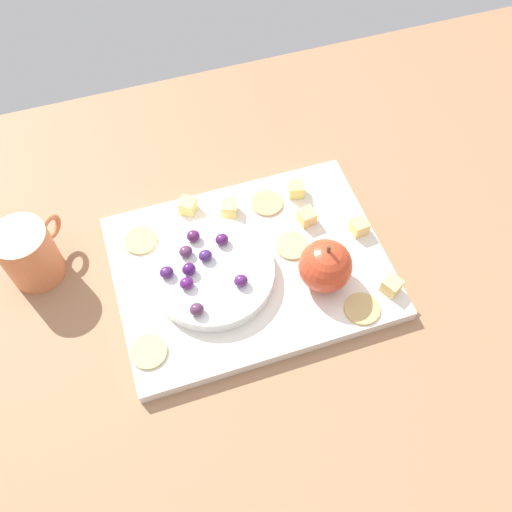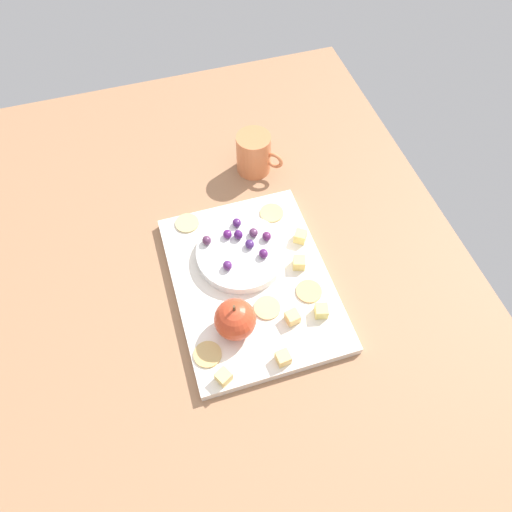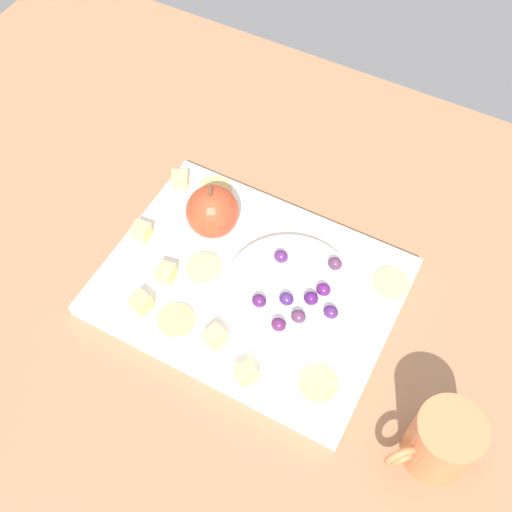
{
  "view_description": "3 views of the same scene",
  "coord_description": "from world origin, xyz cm",
  "views": [
    {
      "loc": [
        -13.26,
        -36.84,
        73.33
      ],
      "look_at": [
        -1.19,
        0.41,
        11.14
      ],
      "focal_mm": 38.93,
      "sensor_mm": 36.0,
      "label": 1
    },
    {
      "loc": [
        42.34,
        -10.63,
        84.06
      ],
      "look_at": [
        -3.84,
        3.55,
        10.85
      ],
      "focal_mm": 33.69,
      "sensor_mm": 36.0,
      "label": 2
    },
    {
      "loc": [
        -21.89,
        38.36,
        76.71
      ],
      "look_at": [
        -0.85,
        -0.94,
        8.9
      ],
      "focal_mm": 43.47,
      "sensor_mm": 36.0,
      "label": 3
    }
  ],
  "objects": [
    {
      "name": "cracker_1",
      "position": [
        4.06,
        11.27,
        7.1
      ],
      "size": [
        4.79,
        4.79,
        0.4
      ],
      "primitive_type": "cylinder",
      "color": "tan",
      "rests_on": "platter"
    },
    {
      "name": "grape_8",
      "position": [
        -4.02,
        -1.86,
        9.86
      ],
      "size": [
        1.87,
        1.68,
        1.69
      ],
      "primitive_type": "ellipsoid",
      "color": "#512161",
      "rests_on": "serving_dish"
    },
    {
      "name": "platter",
      "position": [
        -1.53,
        2.0,
        5.94
      ],
      "size": [
        37.65,
        28.49,
        1.91
      ],
      "primitive_type": "cube",
      "color": "silver",
      "rests_on": "table"
    },
    {
      "name": "cup",
      "position": [
        -30.18,
        11.2,
        9.62
      ],
      "size": [
        8.74,
        9.08,
        9.25
      ],
      "color": "#D47446",
      "rests_on": "table"
    },
    {
      "name": "cracker_4",
      "position": [
        -15.36,
        10.44,
        7.1
      ],
      "size": [
        4.79,
        4.79,
        0.4
      ],
      "primitive_type": "cylinder",
      "color": "tan",
      "rests_on": "platter"
    },
    {
      "name": "grape_1",
      "position": [
        -7.44,
        3.39,
        9.79
      ],
      "size": [
        1.87,
        1.68,
        1.56
      ],
      "primitive_type": "ellipsoid",
      "color": "#422262",
      "rests_on": "serving_dish"
    },
    {
      "name": "grape_3",
      "position": [
        -10.92,
        -0.42,
        9.79
      ],
      "size": [
        1.87,
        1.68,
        1.54
      ],
      "primitive_type": "ellipsoid",
      "color": "#551960",
      "rests_on": "serving_dish"
    },
    {
      "name": "cracker_3",
      "position": [
        10.48,
        -9.44,
        7.1
      ],
      "size": [
        4.79,
        4.79,
        0.4
      ],
      "primitive_type": "cylinder",
      "color": "tan",
      "rests_on": "platter"
    },
    {
      "name": "cheese_cube_5",
      "position": [
        15.13,
        2.46,
        8.01
      ],
      "size": [
        2.44,
        2.44,
        2.23
      ],
      "primitive_type": "cube",
      "rotation": [
        0.0,
        0.0,
        0.1
      ],
      "color": "#F2CA71",
      "rests_on": "platter"
    },
    {
      "name": "grape_4",
      "position": [
        -13.05,
        2.46,
        9.78
      ],
      "size": [
        1.87,
        1.68,
        1.53
      ],
      "primitive_type": "ellipsoid",
      "color": "#491F5E",
      "rests_on": "serving_dish"
    },
    {
      "name": "cheese_cube_0",
      "position": [
        8.88,
        11.73,
        8.01
      ],
      "size": [
        2.71,
        2.71,
        2.23
      ],
      "primitive_type": "cube",
      "rotation": [
        0.0,
        0.0,
        1.32
      ],
      "color": "#E6D26A",
      "rests_on": "platter"
    },
    {
      "name": "apple_stem",
      "position": [
        7.2,
        -3.53,
        14.73
      ],
      "size": [
        0.5,
        0.5,
        1.2
      ],
      "primitive_type": "cylinder",
      "color": "brown",
      "rests_on": "apple_whole"
    },
    {
      "name": "grape_5",
      "position": [
        -8.21,
        7.02,
        9.82
      ],
      "size": [
        1.87,
        1.68,
        1.6
      ],
      "primitive_type": "ellipsoid",
      "color": "#541E4E",
      "rests_on": "serving_dish"
    },
    {
      "name": "cracker_2",
      "position": [
        5.03,
        2.92,
        7.1
      ],
      "size": [
        4.79,
        4.79,
        0.4
      ],
      "primitive_type": "cylinder",
      "color": "tan",
      "rests_on": "platter"
    },
    {
      "name": "cheese_cube_2",
      "position": [
        15.36,
        -7.88,
        8.01
      ],
      "size": [
        3.02,
        3.02,
        2.23
      ],
      "primitive_type": "cube",
      "rotation": [
        0.0,
        0.0,
        0.5
      ],
      "color": "#EBCC73",
      "rests_on": "platter"
    },
    {
      "name": "apple_whole",
      "position": [
        7.2,
        -3.53,
        10.51
      ],
      "size": [
        7.23,
        7.23,
        7.23
      ],
      "primitive_type": "sphere",
      "color": "#C23E22",
      "rests_on": "platter"
    },
    {
      "name": "cheese_cube_1",
      "position": [
        8.56,
        6.43,
        8.01
      ],
      "size": [
        2.56,
        2.56,
        2.23
      ],
      "primitive_type": "cube",
      "rotation": [
        0.0,
        0.0,
        0.16
      ],
      "color": "#F3C46F",
      "rests_on": "platter"
    },
    {
      "name": "cracker_0",
      "position": [
        -17.88,
        -6.67,
        7.1
      ],
      "size": [
        4.79,
        4.79,
        0.4
      ],
      "primitive_type": "cylinder",
      "color": "tan",
      "rests_on": "platter"
    },
    {
      "name": "grape_7",
      "position": [
        -10.62,
        -4.14,
        9.86
      ],
      "size": [
        1.87,
        1.68,
        1.69
      ],
      "primitive_type": "ellipsoid",
      "color": "#532C4B",
      "rests_on": "serving_dish"
    },
    {
      "name": "grape_0",
      "position": [
        -4.59,
        5.23,
        9.82
      ],
      "size": [
        1.87,
        1.68,
        1.61
      ],
      "primitive_type": "ellipsoid",
      "color": "#4C1A55",
      "rests_on": "serving_dish"
    },
    {
      "name": "grape_6",
      "position": [
        -10.1,
        1.94,
        9.89
      ],
      "size": [
        1.87,
        1.68,
        1.76
      ],
      "primitive_type": "ellipsoid",
      "color": "#46175B",
      "rests_on": "serving_dish"
    },
    {
      "name": "table",
      "position": [
        0.0,
        0.0,
        2.5
      ],
      "size": [
        136.01,
        90.65,
        4.99
      ],
      "primitive_type": "cube",
      "color": "#996B4A",
      "rests_on": "ground"
    },
    {
      "name": "grape_2",
      "position": [
        -9.82,
        4.88,
        9.77
      ],
      "size": [
        1.87,
        1.68,
        1.52
      ],
      "primitive_type": "ellipsoid",
      "color": "#552D4E",
      "rests_on": "serving_dish"
    },
    {
      "name": "cheese_cube_4",
      "position": [
        -1.79,
        11.41,
        8.01
      ],
      "size": [
        2.83,
        2.83,
        2.23
      ],
      "primitive_type": "cube",
      "rotation": [
        0.0,
        0.0,
        1.24
      ],
      "color": "#EED270",
      "rests_on": "platter"
    },
    {
      "name": "serving_dish",
      "position": [
        -7.08,
        1.57,
        7.96
      ],
      "size": [
        17.06,
        17.06,
        2.12
      ],
      "primitive_type": "cylinder",
      "color": "white",
      "rests_on": "platter"
    },
    {
      "name": "cheese_cube_3",
      "position": [
        -7.47,
        13.73,
        8.01
      ],
      "size": [
        3.09,
        3.09,
        2.23
      ],
      "primitive_type": "cube",
      "rotation": [
        0.0,
        0.0,
        0.98
      ],
      "color": "#F1D16E",
      "rests_on": "platter"
    }
  ]
}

